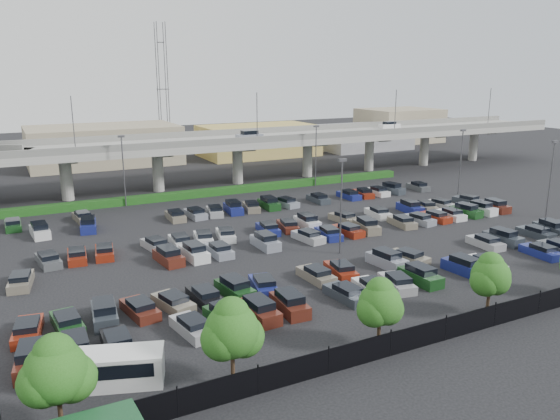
# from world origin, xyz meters

# --- Properties ---
(ground) EXTENTS (280.00, 280.00, 0.00)m
(ground) POSITION_xyz_m (0.00, 0.00, 0.00)
(ground) COLOR black
(overpass) EXTENTS (150.00, 13.00, 15.80)m
(overpass) POSITION_xyz_m (-0.25, 32.01, 6.97)
(overpass) COLOR gray
(overpass) RESTS_ON ground
(hedge) EXTENTS (66.00, 1.60, 1.10)m
(hedge) POSITION_xyz_m (0.00, 25.00, 0.55)
(hedge) COLOR #163D11
(hedge) RESTS_ON ground
(fence) EXTENTS (70.00, 0.10, 2.00)m
(fence) POSITION_xyz_m (-0.05, -28.00, 0.90)
(fence) COLOR black
(fence) RESTS_ON ground
(tree_row) EXTENTS (65.07, 3.66, 5.94)m
(tree_row) POSITION_xyz_m (0.70, -26.53, 3.52)
(tree_row) COLOR #332316
(tree_row) RESTS_ON ground
(shuttle_bus) EXTENTS (7.24, 4.43, 2.20)m
(shuttle_bus) POSITION_xyz_m (-26.87, -22.80, 1.20)
(shuttle_bus) COLOR silver
(shuttle_bus) RESTS_ON ground
(parked_cars) EXTENTS (63.09, 41.62, 1.67)m
(parked_cars) POSITION_xyz_m (-0.75, -3.86, 0.61)
(parked_cars) COLOR #562117
(parked_cars) RESTS_ON ground
(light_poles) EXTENTS (66.90, 48.38, 10.30)m
(light_poles) POSITION_xyz_m (-4.13, 2.00, 6.24)
(light_poles) COLOR #47464B
(light_poles) RESTS_ON ground
(distant_buildings) EXTENTS (138.00, 24.00, 9.00)m
(distant_buildings) POSITION_xyz_m (12.38, 61.81, 3.74)
(distant_buildings) COLOR gray
(distant_buildings) RESTS_ON ground
(comm_tower) EXTENTS (2.40, 2.40, 30.00)m
(comm_tower) POSITION_xyz_m (4.00, 74.00, 15.61)
(comm_tower) COLOR #47464B
(comm_tower) RESTS_ON ground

